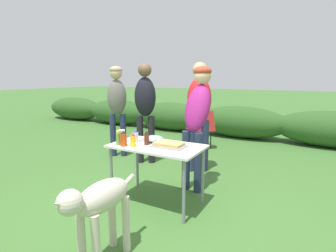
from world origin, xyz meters
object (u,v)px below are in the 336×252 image
plate_stack (138,139)px  standing_person_in_olive_jacket (197,112)px  folding_table (157,151)px  standing_person_in_navy_coat (145,104)px  relish_jar (119,138)px  ketchup_bottle (133,139)px  hot_sauce_bottle (123,139)px  mayo_bottle (136,136)px  mustard_bottle (133,140)px  camp_chair_green_behind_table (201,127)px  standing_person_with_beanie (117,101)px  dog (99,204)px  bbq_sauce_bottle (147,138)px  food_tray (169,145)px  mixing_bowl (154,139)px  paper_cup_stack (122,136)px  standing_person_in_dark_puffer (199,107)px

plate_stack → standing_person_in_olive_jacket: 0.87m
folding_table → standing_person_in_navy_coat: 1.65m
relish_jar → ketchup_bottle: relish_jar is taller
hot_sauce_bottle → mayo_bottle: size_ratio=1.12×
ketchup_bottle → standing_person_in_navy_coat: size_ratio=0.09×
mustard_bottle → camp_chair_green_behind_table: 2.90m
standing_person_with_beanie → dog: size_ratio=1.97×
plate_stack → camp_chair_green_behind_table: bearing=93.1°
mayo_bottle → bbq_sauce_bottle: 0.18m
food_tray → standing_person_in_navy_coat: 1.73m
mayo_bottle → standing_person_in_navy_coat: (-0.70, 1.27, 0.26)m
mayo_bottle → standing_person_in_navy_coat: size_ratio=0.09×
standing_person_in_navy_coat → dog: bearing=-90.6°
food_tray → bbq_sauce_bottle: bearing=-172.6°
mixing_bowl → camp_chair_green_behind_table: size_ratio=0.29×
mixing_bowl → bbq_sauce_bottle: size_ratio=1.40×
relish_jar → mayo_bottle: size_ratio=1.03×
paper_cup_stack → ketchup_bottle: (0.20, -0.04, -0.01)m
mixing_bowl → standing_person_in_olive_jacket: bearing=55.0°
mustard_bottle → ketchup_bottle: bearing=129.1°
standing_person_in_olive_jacket → standing_person_in_dark_puffer: bearing=116.4°
mayo_bottle → standing_person_in_olive_jacket: standing_person_in_olive_jacket is taller
mixing_bowl → mayo_bottle: 0.23m
standing_person_in_navy_coat → hot_sauce_bottle: bearing=-91.6°
food_tray → folding_table: bearing=178.8°
bbq_sauce_bottle → standing_person_in_navy_coat: standing_person_in_navy_coat is taller
relish_jar → standing_person_in_olive_jacket: 1.11m
mixing_bowl → standing_person_with_beanie: 1.99m
standing_person_in_navy_coat → ketchup_bottle: bearing=-87.9°
standing_person_in_dark_puffer → food_tray: bearing=-110.2°
food_tray → standing_person_with_beanie: size_ratio=0.21×
folding_table → plate_stack: plate_stack is taller
mustard_bottle → bbq_sauce_bottle: size_ratio=0.96×
standing_person_with_beanie → camp_chair_green_behind_table: bearing=20.2°
hot_sauce_bottle → relish_jar: size_ratio=1.09×
folding_table → ketchup_bottle: (-0.25, -0.14, 0.15)m
relish_jar → dog: relish_jar is taller
bbq_sauce_bottle → camp_chair_green_behind_table: bearing=98.0°
plate_stack → relish_jar: 0.33m
mixing_bowl → paper_cup_stack: bearing=-143.0°
mayo_bottle → camp_chair_green_behind_table: mayo_bottle is taller
camp_chair_green_behind_table → paper_cup_stack: bearing=-134.5°
food_tray → bbq_sauce_bottle: 0.29m
hot_sauce_bottle → bbq_sauce_bottle: bearing=40.4°
mayo_bottle → bbq_sauce_bottle: (0.17, -0.02, 0.00)m
mustard_bottle → standing_person_in_navy_coat: (-0.78, 1.44, 0.26)m
paper_cup_stack → standing_person_in_dark_puffer: (0.45, 1.40, 0.25)m
plate_stack → bbq_sauce_bottle: bbq_sauce_bottle is taller
food_tray → hot_sauce_bottle: (-0.49, -0.21, 0.06)m
dog → standing_person_with_beanie: bearing=-52.4°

